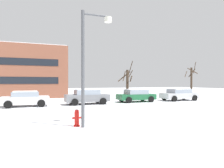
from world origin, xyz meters
TOP-DOWN VIEW (x-y plane):
  - ground_plane at (0.00, 0.00)m, footprint 120.00×120.00m
  - road_surface at (0.00, 3.08)m, footprint 80.00×8.16m
  - fire_hydrant at (2.07, -1.48)m, footprint 0.44×0.30m
  - street_lamp at (2.56, -1.82)m, footprint 1.52×0.36m
  - parked_car_white at (-0.52, 8.11)m, footprint 3.92×2.13m
  - parked_car_gray at (4.98, 8.05)m, footprint 4.16×2.04m
  - parked_car_green at (10.48, 8.31)m, footprint 4.04×2.07m
  - parked_car_silver at (15.98, 8.02)m, footprint 4.37×2.07m
  - tree_far_right at (10.92, 11.40)m, footprint 1.75×1.56m
  - tree_far_left at (19.60, 10.02)m, footprint 1.66×1.92m
  - building_far_left at (-1.96, 21.35)m, footprint 13.06×9.30m

SIDE VIEW (x-z plane):
  - ground_plane at x=0.00m, z-range 0.00..0.00m
  - road_surface at x=0.00m, z-range 0.00..0.00m
  - fire_hydrant at x=2.07m, z-range 0.00..0.86m
  - parked_car_white at x=-0.52m, z-range 0.03..1.38m
  - parked_car_green at x=10.48m, z-range 0.02..1.40m
  - parked_car_silver at x=15.98m, z-range 0.02..1.40m
  - parked_car_gray at x=4.98m, z-range 0.02..1.47m
  - tree_far_right at x=10.92m, z-range -0.31..4.42m
  - tree_far_left at x=19.60m, z-range -0.10..4.67m
  - street_lamp at x=2.56m, z-range 0.60..6.12m
  - building_far_left at x=-1.96m, z-range 0.00..7.17m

